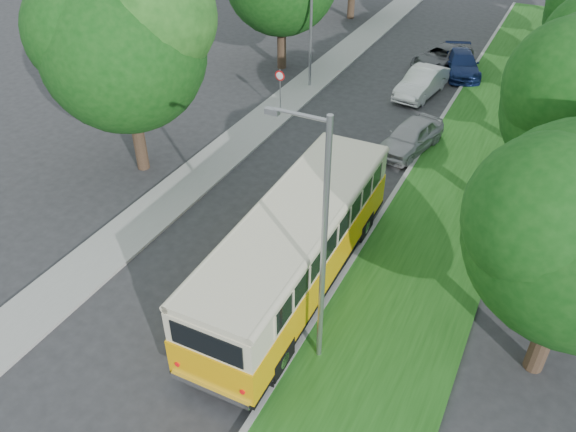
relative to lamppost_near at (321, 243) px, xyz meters
The scene contains 12 objects.
ground 6.56m from the lamppost_near, 149.28° to the left, with size 120.00×120.00×0.00m, color #28282B.
curb 8.66m from the lamppost_near, 94.62° to the left, with size 0.20×70.00×0.15m, color gray.
grass_verge 8.82m from the lamppost_near, 76.91° to the left, with size 4.50×70.00×0.13m, color #1B4B14.
sidewalk 12.49m from the lamppost_near, 140.22° to the left, with size 2.20×70.00×0.12m, color gray.
lamppost_near is the anchor object (origin of this frame).
lamppost_far 20.53m from the lamppost_near, 115.71° to the left, with size 1.71×0.16×7.50m.
warning_sign 17.10m from the lamppost_near, 121.02° to the left, with size 0.56×0.10×2.50m.
vintage_bus 4.19m from the lamppost_near, 127.37° to the left, with size 2.80×10.89×3.24m, color #FCAE07, non-canonical shape.
car_silver 14.16m from the lamppost_near, 95.06° to the left, with size 1.75×4.35×1.48m, color #A7A7AC.
car_white 20.78m from the lamppost_near, 97.14° to the left, with size 1.60×4.58×1.51m, color white.
car_blue 24.87m from the lamppost_near, 92.81° to the left, with size 1.91×4.70×1.36m, color navy.
car_grey 25.62m from the lamppost_near, 95.92° to the left, with size 2.21×4.78×1.33m, color #4F5156.
Camera 1 is at (8.55, -13.01, 13.42)m, focal length 35.00 mm.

